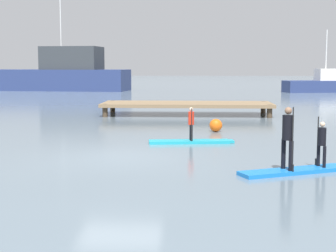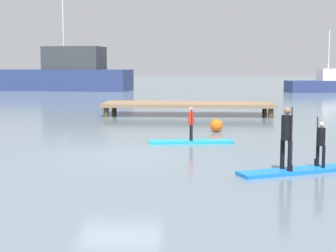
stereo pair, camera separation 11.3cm
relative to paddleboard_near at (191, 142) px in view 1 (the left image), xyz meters
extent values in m
plane|color=slate|center=(-2.12, -2.87, -0.05)|extent=(240.00, 240.00, 0.00)
cube|color=#1E9EB2|center=(-0.07, -0.01, 0.00)|extent=(2.88, 0.95, 0.10)
cube|color=#1E9EB2|center=(1.38, 0.17, 0.00)|extent=(0.29, 0.45, 0.09)
cylinder|color=black|center=(-0.02, 0.12, 0.33)|extent=(0.08, 0.08, 0.55)
cylinder|color=black|center=(0.01, -0.12, 0.33)|extent=(0.08, 0.08, 0.55)
cylinder|color=red|center=(0.00, 0.00, 0.83)|extent=(0.23, 0.23, 0.46)
sphere|color=beige|center=(0.00, 0.00, 1.15)|extent=(0.13, 0.13, 0.13)
cylinder|color=black|center=(0.02, -0.17, 0.62)|extent=(0.03, 0.03, 1.15)
cube|color=black|center=(0.02, -0.17, 0.14)|extent=(0.05, 0.14, 0.18)
cube|color=blue|center=(2.67, -4.99, 0.00)|extent=(2.99, 1.79, 0.10)
cylinder|color=black|center=(2.40, -4.93, 0.43)|extent=(0.12, 0.12, 0.76)
cylinder|color=black|center=(2.53, -5.23, 0.43)|extent=(0.12, 0.12, 0.76)
cylinder|color=black|center=(2.47, -5.08, 1.12)|extent=(0.37, 0.37, 0.63)
sphere|color=#8C664C|center=(2.47, -5.08, 1.55)|extent=(0.18, 0.18, 0.18)
cylinder|color=black|center=(2.55, -5.28, 0.85)|extent=(0.03, 0.03, 1.61)
cube|color=black|center=(2.55, -5.28, 0.14)|extent=(0.08, 0.14, 0.18)
cylinder|color=black|center=(3.37, -4.54, 0.33)|extent=(0.09, 0.09, 0.56)
cylinder|color=black|center=(3.47, -4.76, 0.33)|extent=(0.09, 0.09, 0.56)
cylinder|color=black|center=(3.42, -4.65, 0.84)|extent=(0.27, 0.27, 0.46)
sphere|color=beige|center=(3.42, -4.65, 1.16)|extent=(0.13, 0.13, 0.13)
cylinder|color=black|center=(3.35, -4.49, 0.70)|extent=(0.03, 0.03, 1.30)
cube|color=black|center=(3.35, -4.49, 0.14)|extent=(0.08, 0.14, 0.18)
cube|color=navy|center=(-14.70, 37.80, 1.08)|extent=(15.51, 6.21, 2.26)
cube|color=#33383D|center=(-13.12, 37.63, 3.43)|extent=(6.44, 4.53, 2.44)
cylinder|color=silver|center=(-14.32, 37.76, 9.52)|extent=(0.12, 0.12, 9.75)
cube|color=navy|center=(13.27, 35.63, 0.54)|extent=(8.63, 4.06, 1.18)
cube|color=white|center=(13.92, 35.77, 1.72)|extent=(3.33, 2.22, 1.20)
cylinder|color=silver|center=(13.33, 35.64, 4.27)|extent=(0.12, 0.12, 3.90)
cube|color=#846B4C|center=(-0.31, 10.40, 0.54)|extent=(9.26, 3.17, 0.18)
cylinder|color=#473828|center=(-4.64, 9.12, 0.29)|extent=(0.28, 0.28, 0.68)
cylinder|color=#473828|center=(-4.64, 11.69, 0.29)|extent=(0.28, 0.28, 0.68)
cylinder|color=#473828|center=(4.02, 9.12, 0.29)|extent=(0.28, 0.28, 0.68)
cylinder|color=#473828|center=(4.02, 11.69, 0.29)|extent=(0.28, 0.28, 0.68)
sphere|color=orange|center=(0.99, 3.20, 0.22)|extent=(0.53, 0.53, 0.53)
camera|label=1|loc=(0.14, -18.21, 2.68)|focal=55.77mm
camera|label=2|loc=(0.25, -18.21, 2.68)|focal=55.77mm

